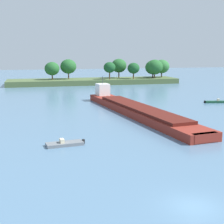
# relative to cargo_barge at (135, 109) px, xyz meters

# --- Properties ---
(ground_plane) EXTENTS (400.00, 400.00, 0.00)m
(ground_plane) POSITION_rel_cargo_barge_xyz_m (-7.13, -37.38, -0.95)
(ground_plane) COLOR slate
(treeline_island) EXTENTS (61.86, 13.12, 9.04)m
(treeline_island) POSITION_rel_cargo_barge_xyz_m (8.26, 59.44, 2.24)
(treeline_island) COLOR #4C6038
(treeline_island) RESTS_ON ground
(cargo_barge) EXTENTS (10.32, 42.82, 5.91)m
(cargo_barge) POSITION_rel_cargo_barge_xyz_m (0.00, 0.00, 0.00)
(cargo_barge) COLOR maroon
(cargo_barge) RESTS_ON ground
(fishing_skiff) EXTENTS (5.66, 2.02, 0.96)m
(fishing_skiff) POSITION_rel_cargo_barge_xyz_m (22.61, 8.40, -0.69)
(fishing_skiff) COLOR #19472D
(fishing_skiff) RESTS_ON ground
(small_motorboat) EXTENTS (5.05, 2.36, 0.90)m
(small_motorboat) POSITION_rel_cargo_barge_xyz_m (-15.11, -18.30, -0.72)
(small_motorboat) COLOR slate
(small_motorboat) RESTS_ON ground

